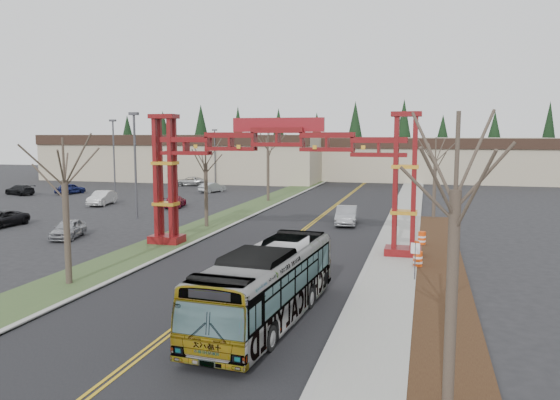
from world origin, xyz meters
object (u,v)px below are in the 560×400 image
(retail_building_west, at_px, (193,156))
(parked_car_near_b, at_px, (102,198))
(light_pole_mid, at_px, (114,151))
(light_pole_far, at_px, (215,153))
(retail_building_east, at_px, (431,159))
(parked_car_near_a, at_px, (68,229))
(silver_sedan, at_px, (346,215))
(street_sign, at_px, (415,254))
(barrel_south, at_px, (418,260))
(parked_car_far_a, at_px, (212,187))
(parked_car_near_c, at_px, (1,219))
(bare_tree_median_far, at_px, (268,151))
(bare_tree_median_mid, at_px, (206,164))
(transit_bus, at_px, (268,285))
(bare_tree_right_near, at_px, (456,192))
(light_pole_near, at_px, (135,158))
(barrel_north, at_px, (422,239))
(parked_car_mid_a, at_px, (175,201))
(barrel_mid, at_px, (415,249))
(parked_car_far_b, at_px, (189,181))
(parked_car_mid_b, at_px, (70,189))
(bare_tree_median_near, at_px, (64,181))
(gateway_arch, at_px, (278,159))
(bare_tree_right_far, at_px, (435,160))
(parked_car_far_c, at_px, (20,190))

(retail_building_west, relative_size, parked_car_near_b, 9.93)
(light_pole_mid, distance_m, light_pole_far, 16.72)
(retail_building_east, bearing_deg, parked_car_near_a, -112.68)
(silver_sedan, relative_size, street_sign, 2.32)
(retail_building_west, distance_m, barrel_south, 68.80)
(parked_car_far_a, bearing_deg, parked_car_near_c, 99.66)
(parked_car_near_b, relative_size, bare_tree_median_far, 0.59)
(bare_tree_median_mid, relative_size, light_pole_mid, 0.77)
(transit_bus, height_order, street_sign, transit_bus)
(retail_building_west, height_order, bare_tree_right_near, bare_tree_right_near)
(bare_tree_median_far, distance_m, bare_tree_right_near, 47.70)
(light_pole_far, bearing_deg, bare_tree_median_far, -52.60)
(parked_car_near_b, bearing_deg, light_pole_near, -51.50)
(street_sign, relative_size, barrel_north, 2.08)
(parked_car_mid_a, distance_m, barrel_south, 32.21)
(street_sign, height_order, barrel_mid, street_sign)
(parked_car_far_b, bearing_deg, transit_bus, 7.07)
(parked_car_near_b, height_order, bare_tree_right_near, bare_tree_right_near)
(parked_car_near_b, relative_size, parked_car_mid_b, 1.14)
(retail_building_west, relative_size, bare_tree_median_near, 6.22)
(street_sign, bearing_deg, bare_tree_right_near, -85.00)
(retail_building_east, relative_size, parked_car_far_b, 7.98)
(silver_sedan, bearing_deg, bare_tree_median_far, 123.66)
(parked_car_mid_a, bearing_deg, gateway_arch, 117.90)
(bare_tree_right_far, bearing_deg, parked_car_far_a, 150.34)
(light_pole_near, distance_m, light_pole_far, 33.33)
(barrel_south, bearing_deg, retail_building_west, 124.51)
(bare_tree_right_far, bearing_deg, parked_car_near_c, -158.01)
(transit_bus, xyz_separation_m, parked_car_near_b, (-27.54, 30.69, -0.76))
(parked_car_mid_a, relative_size, barrel_north, 4.32)
(transit_bus, height_order, parked_car_far_a, transit_bus)
(parked_car_far_a, xyz_separation_m, parked_car_far_b, (-6.80, 7.82, 0.00))
(parked_car_near_c, bearing_deg, light_pole_near, 42.75)
(parked_car_near_c, distance_m, bare_tree_right_far, 37.34)
(barrel_south, bearing_deg, parked_car_far_a, 127.24)
(bare_tree_median_mid, bearing_deg, silver_sedan, 21.18)
(parked_car_mid_a, bearing_deg, parked_car_mid_b, -37.96)
(light_pole_near, bearing_deg, parked_car_far_a, 94.82)
(retail_building_east, xyz_separation_m, light_pole_near, (-25.89, -52.17, 1.98))
(parked_car_near_c, bearing_deg, retail_building_west, 99.56)
(barrel_mid, bearing_deg, parked_car_far_c, 154.42)
(parked_car_near_a, distance_m, parked_car_far_b, 41.26)
(silver_sedan, height_order, parked_car_near_a, silver_sedan)
(light_pole_near, distance_m, barrel_south, 28.22)
(parked_car_far_a, bearing_deg, light_pole_mid, 43.87)
(gateway_arch, relative_size, light_pole_near, 1.92)
(parked_car_near_b, xyz_separation_m, bare_tree_right_far, (34.33, -0.65, 4.48))
(bare_tree_right_far, bearing_deg, barrel_north, -94.01)
(barrel_south, bearing_deg, transit_bus, -118.14)
(parked_car_near_a, relative_size, parked_car_far_b, 0.85)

